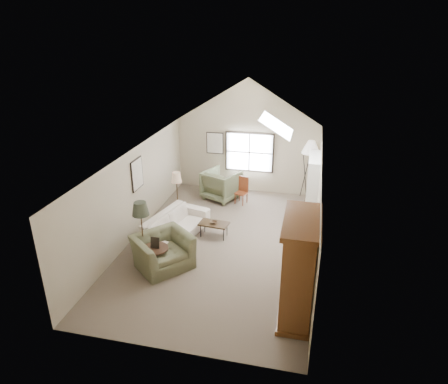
% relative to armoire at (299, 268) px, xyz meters
% --- Properties ---
extents(room_shell, '(5.01, 8.01, 4.00)m').
position_rel_armoire_xyz_m(room_shell, '(-2.18, 2.40, 2.11)').
color(room_shell, '#736252').
rests_on(room_shell, ground).
extents(window, '(1.72, 0.08, 1.42)m').
position_rel_armoire_xyz_m(window, '(-2.08, 6.36, 0.35)').
color(window, black).
rests_on(window, room_shell).
extents(skylight, '(0.80, 1.20, 0.52)m').
position_rel_armoire_xyz_m(skylight, '(-0.88, 3.30, 2.12)').
color(skylight, white).
rests_on(skylight, room_shell).
extents(wall_art, '(1.97, 3.71, 0.88)m').
position_rel_armoire_xyz_m(wall_art, '(-4.06, 4.34, 0.63)').
color(wall_art, black).
rests_on(wall_art, room_shell).
extents(armoire, '(0.60, 1.50, 2.20)m').
position_rel_armoire_xyz_m(armoire, '(0.00, 0.00, 0.00)').
color(armoire, brown).
rests_on(armoire, ground).
extents(tv_alcove, '(0.32, 1.30, 2.10)m').
position_rel_armoire_xyz_m(tv_alcove, '(0.16, 4.00, 0.05)').
color(tv_alcove, white).
rests_on(tv_alcove, ground).
extents(media_console, '(0.34, 1.18, 0.60)m').
position_rel_armoire_xyz_m(media_console, '(0.14, 4.00, -0.80)').
color(media_console, '#382316').
rests_on(media_console, ground).
extents(tv_panel, '(0.05, 0.90, 0.55)m').
position_rel_armoire_xyz_m(tv_panel, '(0.14, 4.00, -0.18)').
color(tv_panel, black).
rests_on(tv_panel, media_console).
extents(sofa, '(1.53, 2.66, 0.73)m').
position_rel_armoire_xyz_m(sofa, '(-3.54, 2.44, -0.74)').
color(sofa, beige).
rests_on(sofa, ground).
extents(armchair_near, '(1.72, 1.74, 0.85)m').
position_rel_armoire_xyz_m(armchair_near, '(-3.33, 1.03, -0.67)').
color(armchair_near, '#555A3F').
rests_on(armchair_near, ground).
extents(armchair_far, '(1.43, 1.45, 1.01)m').
position_rel_armoire_xyz_m(armchair_far, '(-2.87, 5.45, -0.59)').
color(armchair_far, '#606446').
rests_on(armchair_far, ground).
extents(coffee_table, '(0.86, 0.54, 0.42)m').
position_rel_armoire_xyz_m(coffee_table, '(-2.47, 2.78, -0.89)').
color(coffee_table, '#322314').
rests_on(coffee_table, ground).
extents(bowl, '(0.22, 0.22, 0.05)m').
position_rel_armoire_xyz_m(bowl, '(-2.47, 2.78, -0.65)').
color(bowl, '#3C2918').
rests_on(bowl, coffee_table).
extents(side_table, '(0.75, 0.75, 0.63)m').
position_rel_armoire_xyz_m(side_table, '(-3.44, 0.84, -0.79)').
color(side_table, '#322014').
rests_on(side_table, ground).
extents(side_chair, '(0.45, 0.45, 0.92)m').
position_rel_armoire_xyz_m(side_chair, '(-2.14, 5.19, -0.64)').
color(side_chair, maroon).
rests_on(side_chair, ground).
extents(tripod_lamp, '(0.74, 0.74, 2.10)m').
position_rel_armoire_xyz_m(tripod_lamp, '(0.02, 6.10, -0.05)').
color(tripod_lamp, silver).
rests_on(tripod_lamp, ground).
extents(dark_lamp, '(0.50, 0.50, 1.74)m').
position_rel_armoire_xyz_m(dark_lamp, '(-3.84, 1.04, -0.23)').
color(dark_lamp, '#292D1F').
rests_on(dark_lamp, ground).
extents(tan_lamp, '(0.38, 0.38, 1.56)m').
position_rel_armoire_xyz_m(tan_lamp, '(-3.84, 3.64, -0.32)').
color(tan_lamp, tan).
rests_on(tan_lamp, ground).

